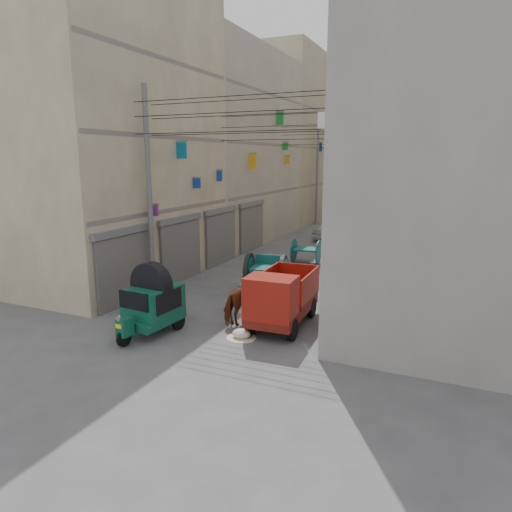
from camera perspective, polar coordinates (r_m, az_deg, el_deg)
The scene contains 18 objects.
ground at distance 12.12m, azimuth -15.84°, elevation -14.54°, with size 140.00×140.00×0.00m, color #48484B.
building_row_left at distance 44.96m, azimuth 4.51°, elevation 13.48°, with size 8.00×62.00×14.00m.
building_row_right at distance 42.33m, azimuth 25.86°, elevation 12.43°, with size 8.00×62.00×14.00m.
end_cap_building at distance 74.54m, azimuth 19.04°, elevation 12.34°, with size 22.00×10.00×13.00m, color tan.
shutters_left at distance 21.96m, azimuth -6.65°, elevation 1.92°, with size 0.18×14.40×2.88m.
signboards at distance 30.75m, azimuth 10.67°, elevation 8.32°, with size 8.22×40.52×5.67m.
ac_units at distance 16.37m, azimuth 12.17°, elevation 19.18°, with size 0.70×6.55×3.35m.
utility_poles at distance 26.22m, azimuth 8.31°, elevation 9.03°, with size 7.40×22.20×8.00m.
overhead_cables at distance 23.74m, azimuth 6.72°, elevation 15.45°, with size 7.40×22.52×1.12m.
auto_rickshaw at distance 14.52m, azimuth -12.87°, elevation -5.59°, with size 1.53×2.48×1.71m.
tonga_cart at distance 18.69m, azimuth 1.25°, elevation -1.97°, with size 1.90×3.58×1.53m.
mini_truck at distance 14.48m, azimuth 2.92°, elevation -5.72°, with size 1.66×3.46×1.91m.
second_cart at distance 23.83m, azimuth 6.28°, elevation 0.68°, with size 1.46×1.31×1.23m.
feed_sack at distance 14.03m, azimuth -1.84°, elevation -9.66°, with size 0.57×0.45×0.28m, color beige.
horse at distance 15.08m, azimuth -0.98°, elevation -5.57°, with size 0.83×1.82×1.53m, color #5D2916.
distant_car_white at distance 31.03m, azimuth 9.40°, elevation 3.11°, with size 1.38×3.42×1.16m, color silver.
distant_car_grey at distance 34.94m, azimuth 16.19°, elevation 3.78°, with size 1.23×3.53×1.16m, color #555A57.
distant_car_green at distance 42.97m, azimuth 14.12°, elevation 5.39°, with size 1.68×4.12×1.20m, color #1E5948.
Camera 1 is at (7.17, -8.18, 5.34)m, focal length 32.00 mm.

